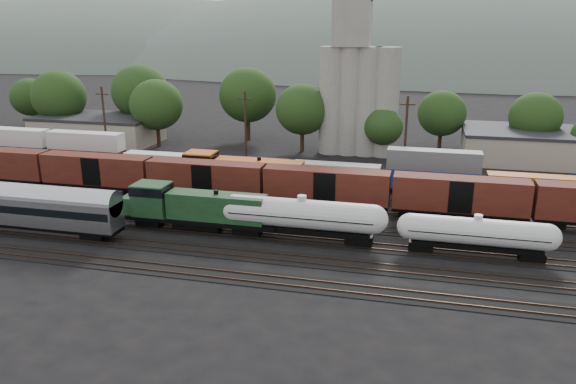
% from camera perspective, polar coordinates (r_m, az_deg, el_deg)
% --- Properties ---
extents(ground, '(600.00, 600.00, 0.00)m').
position_cam_1_polar(ground, '(64.41, -0.05, -3.09)').
color(ground, black).
extents(tracks, '(180.00, 33.20, 0.20)m').
position_cam_1_polar(tracks, '(64.39, -0.05, -3.05)').
color(tracks, black).
rests_on(tracks, ground).
extents(green_locomotive, '(17.96, 3.17, 4.76)m').
position_cam_1_polar(green_locomotive, '(62.05, -9.97, -1.51)').
color(green_locomotive, black).
rests_on(green_locomotive, ground).
extents(tank_car_a, '(17.76, 3.18, 4.65)m').
position_cam_1_polar(tank_car_a, '(58.31, 1.41, -2.42)').
color(tank_car_a, silver).
rests_on(tank_car_a, ground).
extents(tank_car_b, '(15.32, 2.74, 4.01)m').
position_cam_1_polar(tank_car_b, '(57.54, 18.62, -4.00)').
color(tank_car_b, silver).
rests_on(tank_car_b, ground).
extents(passenger_coach, '(23.32, 2.88, 5.30)m').
position_cam_1_polar(passenger_coach, '(66.86, -25.64, -1.13)').
color(passenger_coach, silver).
rests_on(passenger_coach, ground).
extents(orange_locomotive, '(19.58, 3.26, 4.90)m').
position_cam_1_polar(orange_locomotive, '(75.34, -5.37, 2.07)').
color(orange_locomotive, black).
rests_on(orange_locomotive, ground).
extents(boxcar_string, '(122.80, 2.90, 4.20)m').
position_cam_1_polar(boxcar_string, '(74.66, -13.83, 1.77)').
color(boxcar_string, black).
rests_on(boxcar_string, ground).
extents(container_wall, '(160.00, 2.60, 5.80)m').
position_cam_1_polar(container_wall, '(82.39, -8.83, 2.98)').
color(container_wall, black).
rests_on(container_wall, ground).
extents(grain_silo, '(13.40, 5.00, 29.00)m').
position_cam_1_polar(grain_silo, '(95.98, 7.11, 10.43)').
color(grain_silo, gray).
rests_on(grain_silo, ground).
extents(industrial_sheds, '(119.38, 17.26, 5.10)m').
position_cam_1_polar(industrial_sheds, '(96.31, 8.85, 5.13)').
color(industrial_sheds, '#9E937F').
rests_on(industrial_sheds, ground).
extents(tree_band, '(164.59, 19.15, 14.23)m').
position_cam_1_polar(tree_band, '(99.61, 5.05, 8.68)').
color(tree_band, black).
rests_on(tree_band, ground).
extents(utility_poles, '(122.20, 0.36, 12.00)m').
position_cam_1_polar(utility_poles, '(83.53, 3.57, 6.03)').
color(utility_poles, black).
rests_on(utility_poles, ground).
extents(distant_hills, '(860.00, 286.00, 130.00)m').
position_cam_1_polar(distant_hills, '(321.70, 15.49, 8.89)').
color(distant_hills, '#59665B').
rests_on(distant_hills, ground).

